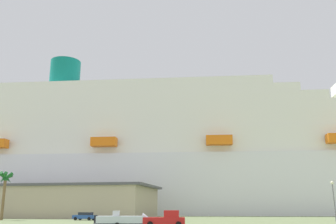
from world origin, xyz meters
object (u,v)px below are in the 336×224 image
pickup_truck (166,219)px  parked_car_blue_suv (85,216)px  palm_tree (5,182)px  street_lamp (333,195)px  small_boat_on_trailer (126,220)px  cruise_ship (161,161)px

pickup_truck → parked_car_blue_suv: (-20.29, 23.83, -0.21)m
palm_tree → street_lamp: (65.19, -0.15, -2.83)m
small_boat_on_trailer → parked_car_blue_suv: (-14.93, 24.53, -0.12)m
pickup_truck → cruise_ship: bearing=100.0°
cruise_ship → parked_car_blue_suv: size_ratio=62.16×
cruise_ship → pickup_truck: size_ratio=52.07×
cruise_ship → parked_car_blue_suv: (-6.58, -54.07, -17.52)m
cruise_ship → small_boat_on_trailer: size_ratio=34.29×
cruise_ship → street_lamp: cruise_ship is taller
street_lamp → palm_tree: bearing=179.9°
pickup_truck → street_lamp: bearing=38.4°
pickup_truck → palm_tree: 43.99m
cruise_ship → palm_tree: cruise_ship is taller
street_lamp → parked_car_blue_suv: street_lamp is taller
cruise_ship → pickup_truck: cruise_ship is taller
small_boat_on_trailer → street_lamp: street_lamp is taller
small_boat_on_trailer → pickup_truck: bearing=7.4°
small_boat_on_trailer → parked_car_blue_suv: 28.72m
cruise_ship → pickup_truck: (13.70, -77.91, -17.31)m
street_lamp → parked_car_blue_suv: bearing=177.7°
cruise_ship → palm_tree: bearing=-113.1°
cruise_ship → small_boat_on_trailer: bearing=-83.9°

